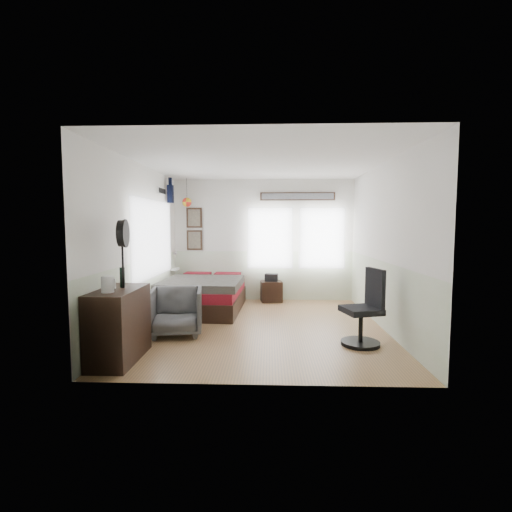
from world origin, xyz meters
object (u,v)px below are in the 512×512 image
object	(u,v)px
bed	(205,295)
armchair	(176,311)
dresser	(119,325)
nightstand	(271,291)
task_chair	(365,314)

from	to	relation	value
bed	armchair	bearing A→B (deg)	-93.24
dresser	armchair	distance (m)	1.20
dresser	nightstand	distance (m)	4.11
bed	nightstand	bearing A→B (deg)	36.47
armchair	nightstand	bearing A→B (deg)	49.98
nightstand	bed	bearing A→B (deg)	-154.01
nightstand	task_chair	size ratio (longest dim) A/B	0.42
armchair	task_chair	bearing A→B (deg)	-17.66
dresser	nightstand	xyz separation A→B (m)	(1.92, 3.63, -0.22)
dresser	armchair	size ratio (longest dim) A/B	1.26
bed	task_chair	size ratio (longest dim) A/B	1.92
bed	task_chair	bearing A→B (deg)	-35.16
task_chair	armchair	bearing A→B (deg)	156.23
dresser	task_chair	distance (m)	3.30
bed	armchair	size ratio (longest dim) A/B	2.61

